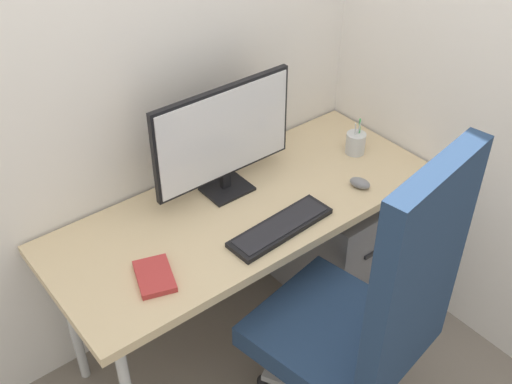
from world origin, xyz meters
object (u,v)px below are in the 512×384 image
keyboard (281,227)px  office_chair (369,314)px  pen_holder (355,142)px  mouse (360,183)px  notebook (155,276)px  monitor (223,137)px  filing_cabinet (340,237)px

keyboard → office_chair: bearing=-90.0°
pen_holder → office_chair: bearing=-131.9°
keyboard → mouse: (0.41, 0.00, 0.01)m
keyboard → mouse: mouse is taller
office_chair → pen_holder: size_ratio=8.10×
office_chair → pen_holder: office_chair is taller
mouse → notebook: bearing=158.1°
keyboard → pen_holder: (0.58, 0.20, 0.04)m
mouse → pen_holder: size_ratio=0.54×
keyboard → notebook: keyboard is taller
notebook → keyboard: bearing=10.7°
monitor → keyboard: 0.40m
mouse → pen_holder: pen_holder is taller
keyboard → mouse: 0.41m
filing_cabinet → monitor: (-0.52, 0.16, 0.67)m
monitor → notebook: size_ratio=3.48×
notebook → monitor: bearing=46.9°
office_chair → filing_cabinet: 0.88m
filing_cabinet → mouse: bearing=-121.7°
pen_holder → mouse: bearing=-130.6°
pen_holder → notebook: 1.08m
office_chair → monitor: 0.83m
monitor → keyboard: (0.01, -0.32, -0.23)m
keyboard → mouse: bearing=0.5°
monitor → notebook: (-0.48, -0.25, -0.23)m
filing_cabinet → mouse: mouse is taller
keyboard → pen_holder: 0.61m
keyboard → filing_cabinet: bearing=17.4°
monitor → pen_holder: (0.59, -0.13, -0.20)m
office_chair → keyboard: bearing=90.0°
office_chair → pen_holder: 0.87m
filing_cabinet → notebook: bearing=-174.8°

